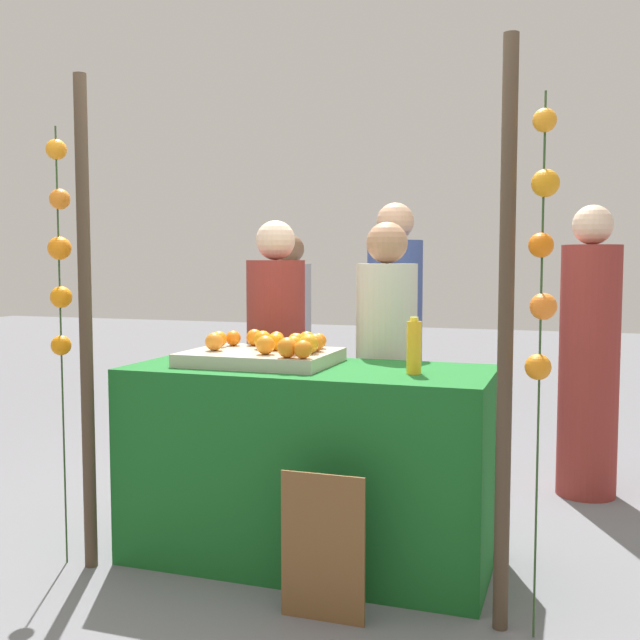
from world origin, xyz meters
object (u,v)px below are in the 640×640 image
at_px(vendor_left, 276,376).
at_px(vendor_right, 386,385).
at_px(juice_bottle, 414,347).
at_px(stall_counter, 309,463).
at_px(orange_1, 303,349).
at_px(orange_0, 219,339).
at_px(chalkboard_sign, 323,549).

bearing_deg(vendor_left, vendor_right, -3.67).
height_order(juice_bottle, vendor_right, vendor_right).
height_order(stall_counter, vendor_left, vendor_left).
xyz_separation_m(stall_counter, orange_1, (0.03, -0.17, 0.54)).
xyz_separation_m(orange_0, orange_1, (0.53, -0.28, 0.00)).
relative_size(orange_0, juice_bottle, 0.32).
height_order(stall_counter, chalkboard_sign, stall_counter).
distance_m(orange_0, chalkboard_sign, 1.22).
bearing_deg(chalkboard_sign, orange_0, 138.97).
height_order(orange_0, orange_1, orange_1).
height_order(orange_0, chalkboard_sign, orange_0).
xyz_separation_m(orange_1, vendor_left, (-0.44, 0.78, -0.25)).
height_order(chalkboard_sign, vendor_right, vendor_right).
relative_size(vendor_left, vendor_right, 1.01).
distance_m(stall_counter, orange_1, 0.57).
bearing_deg(orange_1, vendor_right, 76.18).
height_order(orange_0, vendor_left, vendor_left).
height_order(chalkboard_sign, vendor_left, vendor_left).
relative_size(orange_0, vendor_right, 0.05).
relative_size(juice_bottle, vendor_left, 0.15).
bearing_deg(orange_1, orange_0, 152.20).
height_order(juice_bottle, chalkboard_sign, juice_bottle).
distance_m(orange_1, vendor_right, 0.80).
bearing_deg(juice_bottle, stall_counter, 174.08).
xyz_separation_m(stall_counter, orange_0, (-0.50, 0.11, 0.54)).
bearing_deg(vendor_right, stall_counter, -110.95).
bearing_deg(stall_counter, orange_1, -78.90).
bearing_deg(stall_counter, vendor_right, 69.05).
bearing_deg(juice_bottle, vendor_right, 113.70).
distance_m(orange_1, chalkboard_sign, 0.82).
bearing_deg(orange_0, vendor_left, 79.25).
relative_size(stall_counter, orange_0, 21.04).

